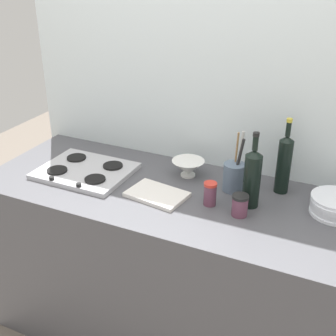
% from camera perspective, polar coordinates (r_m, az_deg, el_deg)
% --- Properties ---
extents(ground_plane, '(6.00, 6.00, 0.00)m').
position_cam_1_polar(ground_plane, '(2.62, 0.00, -20.44)').
color(ground_plane, '#6B6056').
rests_on(ground_plane, ground).
extents(counter_block, '(1.80, 0.70, 0.90)m').
position_cam_1_polar(counter_block, '(2.31, 0.00, -12.78)').
color(counter_block, '#4C4C51').
rests_on(counter_block, ground).
extents(backsplash_panel, '(1.90, 0.06, 2.30)m').
position_cam_1_polar(backsplash_panel, '(2.27, 4.11, 6.87)').
color(backsplash_panel, silver).
rests_on(backsplash_panel, ground).
extents(stovetop_hob, '(0.44, 0.36, 0.04)m').
position_cam_1_polar(stovetop_hob, '(2.25, -10.58, -0.35)').
color(stovetop_hob, '#B2B2B7').
rests_on(stovetop_hob, counter_block).
extents(plate_stack, '(0.21, 0.21, 0.08)m').
position_cam_1_polar(plate_stack, '(2.00, 20.76, -4.54)').
color(plate_stack, white).
rests_on(plate_stack, counter_block).
extents(wine_bottle_leftmost, '(0.07, 0.07, 0.34)m').
position_cam_1_polar(wine_bottle_leftmost, '(1.91, 10.78, -1.19)').
color(wine_bottle_leftmost, black).
rests_on(wine_bottle_leftmost, counter_block).
extents(wine_bottle_mid_left, '(0.07, 0.07, 0.36)m').
position_cam_1_polar(wine_bottle_mid_left, '(2.05, 14.71, 0.60)').
color(wine_bottle_mid_left, black).
rests_on(wine_bottle_mid_left, counter_block).
extents(mixing_bowl, '(0.16, 0.16, 0.08)m').
position_cam_1_polar(mixing_bowl, '(2.17, 2.60, 0.07)').
color(mixing_bowl, white).
rests_on(mixing_bowl, counter_block).
extents(utensil_crock, '(0.10, 0.10, 0.29)m').
position_cam_1_polar(utensil_crock, '(2.05, 8.50, -0.98)').
color(utensil_crock, slate).
rests_on(utensil_crock, counter_block).
extents(condiment_jar_front, '(0.06, 0.06, 0.11)m').
position_cam_1_polar(condiment_jar_front, '(1.93, 5.44, -3.31)').
color(condiment_jar_front, '#66384C').
rests_on(condiment_jar_front, counter_block).
extents(condiment_jar_rear, '(0.07, 0.07, 0.10)m').
position_cam_1_polar(condiment_jar_rear, '(1.88, 9.24, -4.75)').
color(condiment_jar_rear, '#66384C').
rests_on(condiment_jar_rear, counter_block).
extents(cutting_board, '(0.28, 0.21, 0.02)m').
position_cam_1_polar(cutting_board, '(2.01, -1.44, -3.42)').
color(cutting_board, silver).
rests_on(cutting_board, counter_block).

